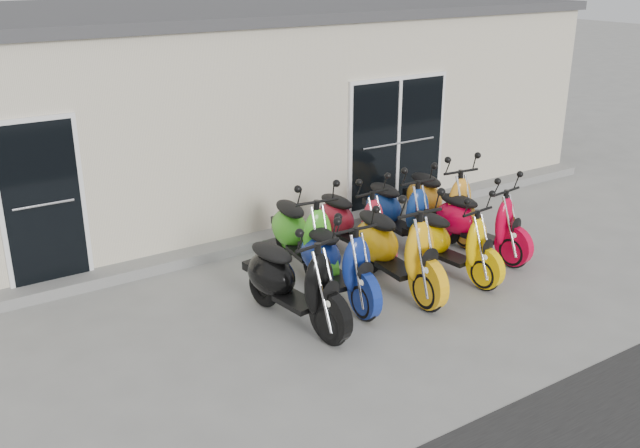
# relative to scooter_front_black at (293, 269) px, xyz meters

# --- Properties ---
(ground) EXTENTS (80.00, 80.00, 0.00)m
(ground) POSITION_rel_scooter_front_black_xyz_m (1.04, 0.41, -0.71)
(ground) COLOR gray
(ground) RESTS_ON ground
(building) EXTENTS (14.00, 6.00, 3.20)m
(building) POSITION_rel_scooter_front_black_xyz_m (1.04, 5.61, 0.89)
(building) COLOR beige
(building) RESTS_ON ground
(roof_cap) EXTENTS (14.20, 6.20, 0.16)m
(roof_cap) POSITION_rel_scooter_front_black_xyz_m (1.04, 5.61, 2.57)
(roof_cap) COLOR #3F3F42
(roof_cap) RESTS_ON building
(front_step) EXTENTS (14.00, 0.40, 0.15)m
(front_step) POSITION_rel_scooter_front_black_xyz_m (1.04, 2.43, -0.64)
(front_step) COLOR gray
(front_step) RESTS_ON ground
(door_left) EXTENTS (1.07, 0.08, 2.22)m
(door_left) POSITION_rel_scooter_front_black_xyz_m (-2.16, 2.58, 0.55)
(door_left) COLOR black
(door_left) RESTS_ON front_step
(door_right) EXTENTS (2.02, 0.08, 2.22)m
(door_right) POSITION_rel_scooter_front_black_xyz_m (3.64, 2.58, 0.55)
(door_right) COLOR black
(door_right) RESTS_ON front_step
(scooter_front_black) EXTENTS (0.94, 2.01, 1.43)m
(scooter_front_black) POSITION_rel_scooter_front_black_xyz_m (0.00, 0.00, 0.00)
(scooter_front_black) COLOR black
(scooter_front_black) RESTS_ON ground
(scooter_front_blue) EXTENTS (0.79, 1.90, 1.37)m
(scooter_front_blue) POSITION_rel_scooter_front_black_xyz_m (0.79, 0.24, -0.03)
(scooter_front_blue) COLOR navy
(scooter_front_blue) RESTS_ON ground
(scooter_front_orange_a) EXTENTS (0.88, 2.09, 1.51)m
(scooter_front_orange_a) POSITION_rel_scooter_front_black_xyz_m (1.60, 0.06, 0.04)
(scooter_front_orange_a) COLOR #FFB10F
(scooter_front_orange_a) RESTS_ON ground
(scooter_front_orange_b) EXTENTS (0.81, 1.81, 1.30)m
(scooter_front_orange_b) POSITION_rel_scooter_front_black_xyz_m (2.51, -0.01, -0.07)
(scooter_front_orange_b) COLOR #FFC501
(scooter_front_orange_b) RESTS_ON ground
(scooter_front_red) EXTENTS (0.88, 1.88, 1.34)m
(scooter_front_red) POSITION_rel_scooter_front_black_xyz_m (3.37, 0.32, -0.04)
(scooter_front_red) COLOR red
(scooter_front_red) RESTS_ON ground
(scooter_back_green) EXTENTS (0.94, 2.02, 1.44)m
(scooter_back_green) POSITION_rel_scooter_front_black_xyz_m (0.90, 1.23, 0.00)
(scooter_back_green) COLOR green
(scooter_back_green) RESTS_ON ground
(scooter_back_red) EXTENTS (0.76, 1.85, 1.34)m
(scooter_back_red) POSITION_rel_scooter_front_black_xyz_m (1.81, 1.30, -0.04)
(scooter_back_red) COLOR #B61C2E
(scooter_back_red) RESTS_ON ground
(scooter_back_blue) EXTENTS (0.82, 1.91, 1.38)m
(scooter_back_blue) POSITION_rel_scooter_front_black_xyz_m (2.65, 1.27, -0.02)
(scooter_back_blue) COLOR navy
(scooter_back_blue) RESTS_ON ground
(scooter_back_yellow) EXTENTS (0.91, 2.00, 1.43)m
(scooter_back_yellow) POSITION_rel_scooter_front_black_xyz_m (3.46, 1.24, 0.00)
(scooter_back_yellow) COLOR orange
(scooter_back_yellow) RESTS_ON ground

